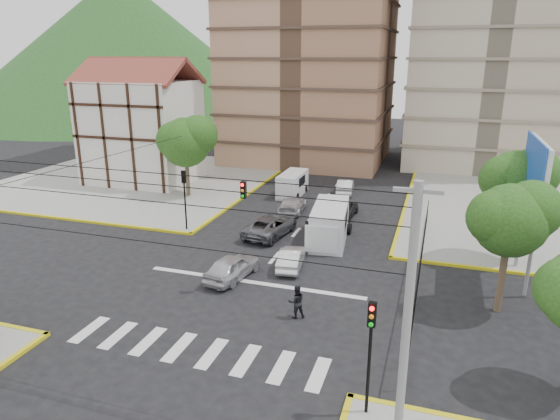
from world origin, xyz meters
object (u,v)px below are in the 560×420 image
at_px(van_right_lane, 329,225).
at_px(van_left_lane, 292,185).
at_px(pedestrian_crosswalk, 296,302).
at_px(traffic_light_nw, 184,190).
at_px(car_white_front_right, 291,258).
at_px(car_silver_front_left, 232,267).
at_px(traffic_light_se, 370,340).

relative_size(van_right_lane, van_left_lane, 1.28).
height_order(van_left_lane, pedestrian_crosswalk, van_left_lane).
relative_size(traffic_light_nw, van_right_lane, 0.74).
relative_size(traffic_light_nw, van_left_lane, 0.95).
relative_size(car_white_front_right, pedestrian_crosswalk, 2.16).
bearing_deg(car_silver_front_left, car_white_front_right, -128.66).
bearing_deg(traffic_light_se, pedestrian_crosswalk, 126.25).
bearing_deg(van_left_lane, traffic_light_se, -67.66).
relative_size(car_silver_front_left, car_white_front_right, 1.13).
bearing_deg(van_left_lane, pedestrian_crosswalk, -72.35).
bearing_deg(pedestrian_crosswalk, car_silver_front_left, -63.91).
relative_size(traffic_light_nw, car_silver_front_left, 1.04).
bearing_deg(traffic_light_nw, traffic_light_se, -45.00).
distance_m(van_left_lane, pedestrian_crosswalk, 22.18).
bearing_deg(pedestrian_crosswalk, traffic_light_nw, -70.76).
xyz_separation_m(traffic_light_nw, van_right_lane, (10.47, 0.95, -1.86)).
distance_m(van_left_lane, car_white_front_right, 16.10).
distance_m(car_white_front_right, pedestrian_crosswalk, 6.09).
distance_m(traffic_light_nw, car_silver_front_left, 9.39).
distance_m(car_silver_front_left, pedestrian_crosswalk, 5.79).
xyz_separation_m(van_left_lane, car_silver_front_left, (1.80, -17.95, -0.30)).
height_order(traffic_light_nw, pedestrian_crosswalk, traffic_light_nw).
relative_size(traffic_light_se, pedestrian_crosswalk, 2.54).
height_order(van_right_lane, car_silver_front_left, van_right_lane).
height_order(traffic_light_se, car_white_front_right, traffic_light_se).
distance_m(traffic_light_nw, car_white_front_right, 10.33).
bearing_deg(traffic_light_nw, car_white_front_right, -22.89).
bearing_deg(car_silver_front_left, van_right_lane, -109.34).
xyz_separation_m(traffic_light_nw, van_left_lane, (4.62, 11.52, -2.10)).
xyz_separation_m(traffic_light_se, traffic_light_nw, (-15.60, 15.60, 0.00)).
bearing_deg(car_white_front_right, car_silver_front_left, 34.23).
bearing_deg(pedestrian_crosswalk, van_left_lane, -102.77).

